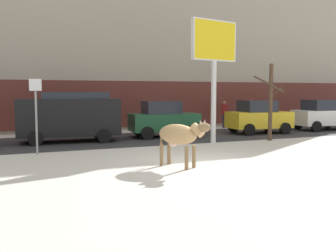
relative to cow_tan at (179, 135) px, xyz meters
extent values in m
plane|color=silver|center=(1.00, -0.06, -0.99)|extent=(120.00, 120.00, 0.00)
cube|color=#333338|center=(1.00, 7.42, -0.99)|extent=(60.00, 5.60, 0.01)
cube|color=#A39989|center=(1.00, 14.90, 5.51)|extent=(44.00, 6.00, 13.00)
cube|color=#5B2823|center=(1.00, 11.85, 0.61)|extent=(43.12, 0.10, 2.80)
ellipsoid|color=tan|center=(-0.03, 0.06, 0.03)|extent=(1.20, 1.52, 0.64)
cylinder|color=olive|center=(0.37, -0.27, -0.64)|extent=(0.12, 0.12, 0.70)
cylinder|color=olive|center=(0.03, -0.46, -0.64)|extent=(0.12, 0.12, 0.70)
cylinder|color=olive|center=(-0.10, 0.59, -0.64)|extent=(0.12, 0.12, 0.70)
cylinder|color=olive|center=(-0.44, 0.40, -0.64)|extent=(0.12, 0.12, 0.70)
cylinder|color=tan|center=(0.32, -0.60, 0.21)|extent=(0.46, 0.54, 0.44)
ellipsoid|color=olive|center=(0.43, -0.79, 0.31)|extent=(0.42, 0.50, 0.28)
cone|color=beige|center=(0.51, -0.70, 0.47)|extent=(0.13, 0.11, 0.15)
cone|color=beige|center=(0.31, -0.81, 0.47)|extent=(0.13, 0.11, 0.15)
cylinder|color=olive|center=(-0.35, 0.65, -0.22)|extent=(0.06, 0.06, 0.60)
ellipsoid|color=beige|center=(-0.12, 0.22, -0.27)|extent=(0.34, 0.36, 0.20)
cylinder|color=silver|center=(3.83, 4.64, 0.91)|extent=(0.24, 0.24, 3.80)
cube|color=silver|center=(3.83, 4.64, 3.66)|extent=(2.50, 0.74, 1.82)
cube|color=yellow|center=(3.83, 4.61, 3.66)|extent=(2.38, 0.67, 1.70)
cube|color=black|center=(-2.27, 7.52, 0.18)|extent=(4.72, 2.21, 1.70)
cube|color=#1E232D|center=(-1.97, 7.50, 1.18)|extent=(3.11, 1.87, 0.30)
cylinder|color=black|center=(-0.71, 8.36, -0.67)|extent=(0.65, 0.26, 0.64)
cylinder|color=black|center=(-0.84, 6.47, -0.67)|extent=(0.65, 0.26, 0.64)
cylinder|color=black|center=(-3.70, 8.57, -0.67)|extent=(0.65, 0.26, 0.64)
cylinder|color=black|center=(-3.83, 6.67, -0.67)|extent=(0.65, 0.26, 0.64)
cube|color=#194C2D|center=(2.59, 7.64, -0.22)|extent=(3.61, 1.94, 0.90)
cube|color=#1E232D|center=(2.44, 7.65, 0.55)|extent=(1.90, 1.62, 0.64)
cylinder|color=black|center=(3.78, 8.41, -0.67)|extent=(0.65, 0.26, 0.64)
cylinder|color=black|center=(3.67, 6.71, -0.67)|extent=(0.65, 0.26, 0.64)
cylinder|color=black|center=(1.52, 8.56, -0.67)|extent=(0.65, 0.26, 0.64)
cylinder|color=black|center=(1.40, 6.87, -0.67)|extent=(0.65, 0.26, 0.64)
cube|color=gold|center=(8.20, 7.17, -0.22)|extent=(3.61, 1.94, 0.90)
cube|color=#1E232D|center=(8.05, 7.18, 0.55)|extent=(1.90, 1.62, 0.64)
cylinder|color=black|center=(9.39, 7.94, -0.67)|extent=(0.65, 0.26, 0.64)
cylinder|color=black|center=(9.28, 6.24, -0.67)|extent=(0.65, 0.26, 0.64)
cylinder|color=black|center=(7.13, 8.09, -0.67)|extent=(0.65, 0.26, 0.64)
cylinder|color=black|center=(7.01, 6.40, -0.67)|extent=(0.65, 0.26, 0.64)
cube|color=white|center=(12.94, 7.24, -0.22)|extent=(3.61, 1.94, 0.90)
cube|color=#1E232D|center=(12.79, 7.25, 0.55)|extent=(1.90, 1.62, 0.64)
cylinder|color=black|center=(14.13, 8.01, -0.67)|extent=(0.65, 0.26, 0.64)
cylinder|color=black|center=(11.86, 8.17, -0.67)|extent=(0.65, 0.26, 0.64)
cylinder|color=black|center=(11.75, 6.47, -0.67)|extent=(0.65, 0.26, 0.64)
cylinder|color=#282833|center=(8.13, 10.82, -0.55)|extent=(0.24, 0.24, 0.88)
cube|color=maroon|center=(8.13, 10.82, 0.21)|extent=(0.36, 0.22, 0.64)
sphere|color=#9E7051|center=(8.13, 10.82, 0.64)|extent=(0.20, 0.20, 0.20)
cylinder|color=#282833|center=(-1.97, 10.82, -0.55)|extent=(0.24, 0.24, 0.88)
cube|color=brown|center=(-1.97, 10.82, 0.21)|extent=(0.36, 0.22, 0.64)
sphere|color=beige|center=(-1.97, 10.82, 0.64)|extent=(0.20, 0.20, 0.20)
cylinder|color=#4C3828|center=(6.76, 4.30, 0.84)|extent=(0.19, 0.19, 3.67)
cylinder|color=#4C3828|center=(6.26, 3.82, 1.71)|extent=(1.06, 1.09, 0.82)
cylinder|color=#4C3828|center=(7.09, 4.40, 1.30)|extent=(0.30, 0.75, 0.59)
cylinder|color=gray|center=(-3.92, 4.28, 0.21)|extent=(0.08, 0.08, 2.40)
cube|color=silver|center=(-3.92, 4.28, 1.61)|extent=(0.44, 0.04, 0.44)
camera|label=1|loc=(-4.90, -10.77, 1.35)|focal=41.02mm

